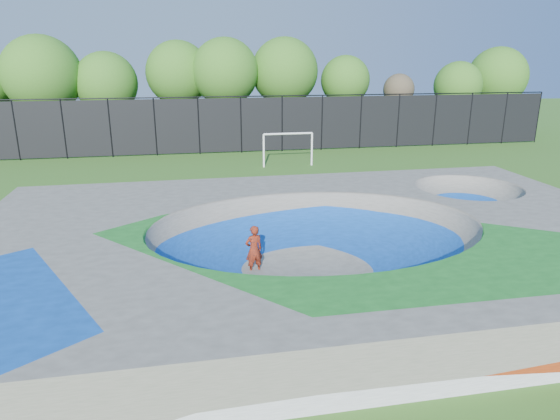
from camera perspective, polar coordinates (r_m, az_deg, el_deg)
The scene contains 7 objects.
ground at distance 16.78m, azimuth 4.06°, elevation -6.45°, with size 120.00×120.00×0.00m, color #2F5E1A.
skate_deck at distance 16.49m, azimuth 4.11°, elevation -4.06°, with size 22.00×14.00×1.50m, color gray.
skater at distance 15.96m, azimuth -3.00°, elevation -4.56°, with size 0.59×0.39×1.61m, color red.
skateboard at distance 16.27m, azimuth -2.96°, elevation -7.12°, with size 0.78×0.22×0.05m, color black.
soccer_goal at distance 31.69m, azimuth 0.92°, elevation 7.66°, with size 3.23×0.12×2.13m.
fence at distance 36.35m, azimuth -4.47°, elevation 9.82°, with size 48.09×0.09×4.04m.
treeline at distance 41.40m, azimuth -7.99°, elevation 14.75°, with size 52.83×6.62×8.31m.
Camera 1 is at (-4.06, -14.83, 6.70)m, focal length 32.00 mm.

